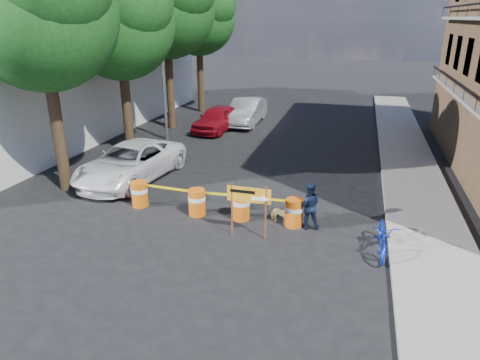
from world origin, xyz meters
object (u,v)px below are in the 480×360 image
Objects in this scene: barrel_mid_right at (241,206)px; barrel_far_right at (294,212)px; sedan_red at (218,118)px; suv_white at (131,162)px; dog at (280,215)px; bicycle at (385,220)px; barrel_far_left at (140,193)px; sedan_silver at (247,111)px; detour_sign at (254,200)px; barrel_mid_left at (197,202)px; pedestrian at (309,205)px.

barrel_far_right is (1.73, -0.02, 0.00)m from barrel_mid_right.
barrel_mid_right is 0.21× the size of sedan_red.
suv_white is (-6.96, 2.33, 0.27)m from barrel_far_right.
bicycle is at bearing -91.40° from dog.
dog is at bearing 175.65° from barrel_far_right.
barrel_far_left is 12.99m from sedan_silver.
barrel_mid_right and barrel_far_right have the same top height.
dog is at bearing -70.95° from sedan_silver.
sedan_red reaches higher than dog.
suv_white is 10.91m from sedan_silver.
sedan_silver is (-3.23, 13.04, 0.31)m from barrel_mid_right.
detour_sign is at bearing -23.17° from suv_white.
bicycle is at bearing -8.97° from barrel_mid_left.
suv_white is 8.63m from sedan_red.
detour_sign is 14.69m from sedan_silver.
sedan_silver is at bearing -79.97° from pedestrian.
barrel_far_left is 1.00× the size of barrel_mid_left.
sedan_red is (-6.14, 10.93, 0.25)m from barrel_far_right.
barrel_far_right is 13.97m from sedan_silver.
barrel_far_left is at bearing 165.66° from detour_sign.
bicycle is at bearing 143.36° from pedestrian.
detour_sign is 2.33× the size of dog.
sedan_silver is (0.43, 12.98, 0.31)m from barrel_far_left.
barrel_far_right is at bearing -69.29° from sedan_silver.
sedan_silver is at bearing 97.55° from barrel_mid_left.
barrel_far_left is 0.60× the size of pedestrian.
detour_sign is (2.19, -1.04, 0.76)m from barrel_mid_left.
barrel_far_left reaches higher than dog.
barrel_far_left and barrel_mid_left have the same top height.
bicycle is 0.42× the size of sedan_silver.
sedan_silver is at bearing 106.18° from detour_sign.
sedan_red is at bearing 104.86° from barrel_mid_left.
barrel_mid_left is at bearing 170.68° from bicycle.
barrel_mid_left is 0.45× the size of bicycle.
barrel_mid_left reaches higher than dog.
pedestrian reaches higher than barrel_mid_left.
sedan_red is at bearing 119.33° from barrel_far_right.
dog is (-0.44, 0.03, -0.16)m from barrel_far_right.
barrel_mid_left is at bearing -82.55° from sedan_silver.
sedan_red is (-6.59, 10.93, -0.04)m from pedestrian.
barrel_far_left is 2.76m from suv_white.
detour_sign is 1.12× the size of pedestrian.
barrel_far_left is 0.21× the size of sedan_red.
pedestrian is (3.67, 0.06, 0.28)m from barrel_mid_left.
sedan_red is at bearing 93.91° from barrel_far_left.
barrel_far_left is 0.17× the size of suv_white.
detour_sign is 0.32× the size of suv_white.
dog is 0.14× the size of suv_white.
barrel_far_left is at bearing -48.39° from suv_white.
sedan_silver reaches higher than pedestrian.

